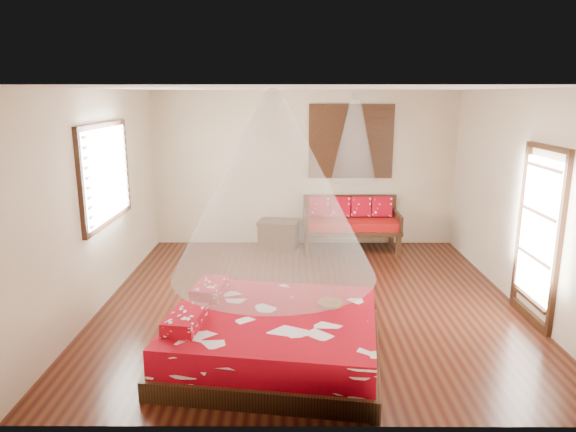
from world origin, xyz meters
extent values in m
cube|color=black|center=(0.00, 0.00, -0.01)|extent=(5.50, 5.50, 0.02)
cube|color=white|center=(0.00, 0.00, 2.81)|extent=(5.50, 5.50, 0.02)
cube|color=#C2AA8D|center=(-2.76, 0.00, 1.40)|extent=(0.02, 5.50, 2.80)
cube|color=#C2AA8D|center=(2.76, 0.00, 1.40)|extent=(0.02, 5.50, 2.80)
cube|color=#C2AA8D|center=(0.00, 2.76, 1.40)|extent=(5.50, 0.02, 2.80)
cube|color=#C2AA8D|center=(0.00, -2.76, 1.40)|extent=(5.50, 0.02, 2.80)
cube|color=black|center=(-0.43, -1.60, 0.10)|extent=(2.42, 2.25, 0.20)
cube|color=#A10515|center=(-0.43, -1.60, 0.35)|extent=(2.31, 2.14, 0.30)
cube|color=#A10515|center=(-1.30, -1.89, 0.57)|extent=(0.39, 0.61, 0.14)
cube|color=#A10515|center=(-1.18, -1.08, 0.57)|extent=(0.39, 0.61, 0.14)
cube|color=black|center=(0.04, 1.98, 0.21)|extent=(0.08, 0.08, 0.42)
cube|color=black|center=(1.62, 1.98, 0.21)|extent=(0.08, 0.08, 0.42)
cube|color=black|center=(0.04, 2.62, 0.21)|extent=(0.08, 0.08, 0.42)
cube|color=black|center=(1.62, 2.62, 0.21)|extent=(0.08, 0.08, 0.42)
cube|color=black|center=(0.83, 2.30, 0.38)|extent=(1.70, 0.75, 0.08)
cube|color=#970511|center=(0.83, 2.30, 0.49)|extent=(1.64, 0.69, 0.14)
cube|color=black|center=(0.83, 2.64, 0.67)|extent=(1.70, 0.06, 0.55)
cube|color=black|center=(0.02, 2.30, 0.54)|extent=(0.06, 0.75, 0.30)
cube|color=black|center=(1.64, 2.30, 0.54)|extent=(0.06, 0.75, 0.30)
cube|color=#A10515|center=(0.26, 2.52, 0.74)|extent=(0.36, 0.19, 0.38)
cube|color=#A10515|center=(0.64, 2.52, 0.74)|extent=(0.36, 0.19, 0.38)
cube|color=#A10515|center=(1.02, 2.52, 0.74)|extent=(0.36, 0.19, 0.38)
cube|color=#A10515|center=(1.40, 2.52, 0.74)|extent=(0.36, 0.19, 0.38)
cube|color=black|center=(-0.47, 2.45, 0.22)|extent=(0.75, 0.60, 0.45)
cube|color=black|center=(-0.47, 2.45, 0.47)|extent=(0.80, 0.64, 0.05)
cube|color=black|center=(0.83, 2.72, 1.90)|extent=(1.52, 0.06, 1.32)
cube|color=black|center=(0.83, 2.71, 1.90)|extent=(1.35, 0.04, 1.10)
cube|color=black|center=(-2.72, 0.20, 1.70)|extent=(0.08, 1.74, 1.34)
cube|color=silver|center=(-2.68, 0.20, 1.70)|extent=(0.04, 1.54, 1.10)
cube|color=black|center=(2.72, -0.60, 1.05)|extent=(0.08, 1.02, 2.16)
cube|color=white|center=(2.70, -0.60, 1.15)|extent=(0.03, 0.82, 1.70)
cylinder|color=brown|center=(0.17, -1.34, 0.52)|extent=(0.28, 0.28, 0.03)
cone|color=white|center=(-0.43, -1.60, 1.85)|extent=(2.06, 2.06, 1.80)
cone|color=white|center=(0.83, 2.25, 2.00)|extent=(0.78, 0.78, 1.50)
camera|label=1|loc=(-0.27, -6.55, 2.74)|focal=32.00mm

